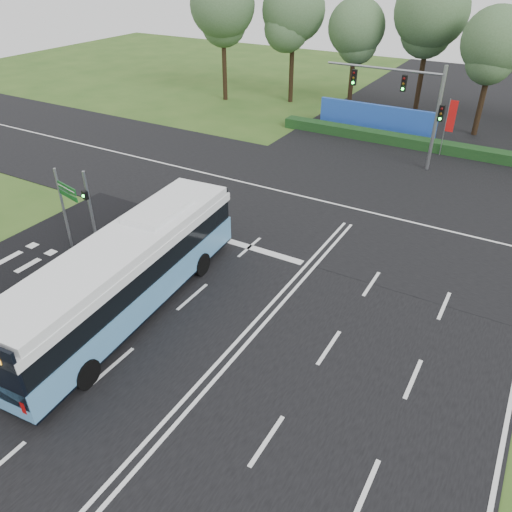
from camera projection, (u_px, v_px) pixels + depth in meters
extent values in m
plane|color=#2F521B|center=(256.00, 321.00, 20.92)|extent=(120.00, 120.00, 0.00)
cube|color=black|center=(256.00, 321.00, 20.91)|extent=(20.00, 120.00, 0.04)
cube|color=black|center=(357.00, 210.00, 29.71)|extent=(120.00, 14.00, 0.05)
cube|color=black|center=(1.00, 272.00, 24.03)|extent=(5.00, 18.00, 0.06)
cube|color=gray|center=(34.00, 286.00, 22.99)|extent=(0.25, 18.00, 0.12)
cube|color=#528DC0|center=(128.00, 288.00, 20.91)|extent=(3.80, 13.33, 1.21)
cube|color=black|center=(130.00, 299.00, 21.20)|extent=(3.76, 13.26, 0.33)
cube|color=black|center=(125.00, 267.00, 20.33)|extent=(3.67, 13.12, 1.04)
cube|color=white|center=(123.00, 253.00, 19.98)|extent=(3.80, 13.33, 0.38)
cube|color=white|center=(121.00, 245.00, 19.78)|extent=(3.70, 12.80, 0.38)
cube|color=white|center=(160.00, 209.00, 21.71)|extent=(2.01, 3.42, 0.27)
cylinder|color=black|center=(156.00, 252.00, 24.56)|extent=(0.40, 1.16, 1.14)
cylinder|color=black|center=(201.00, 264.00, 23.61)|extent=(0.40, 1.16, 1.14)
cylinder|color=black|center=(32.00, 352.00, 18.51)|extent=(0.40, 1.16, 1.14)
cylinder|color=black|center=(86.00, 374.00, 17.57)|extent=(0.40, 1.16, 1.14)
cylinder|color=gray|center=(90.00, 207.00, 25.73)|extent=(0.16, 0.16, 3.90)
cube|color=black|center=(85.00, 195.00, 25.21)|extent=(0.35, 0.27, 0.45)
sphere|color=#19F233|center=(84.00, 196.00, 25.14)|extent=(0.16, 0.16, 0.16)
cylinder|color=gray|center=(64.00, 210.00, 24.91)|extent=(0.13, 0.13, 4.38)
cube|color=#0C4717|center=(66.00, 188.00, 23.68)|extent=(1.62, 0.42, 0.33)
cube|color=#0C4717|center=(68.00, 195.00, 23.89)|extent=(1.62, 0.42, 0.24)
cube|color=white|center=(66.00, 188.00, 23.66)|extent=(1.50, 0.34, 0.04)
cylinder|color=gray|center=(445.00, 128.00, 36.36)|extent=(0.07, 0.07, 4.21)
cube|color=red|center=(452.00, 116.00, 35.76)|extent=(0.56, 0.04, 2.24)
cylinder|color=gray|center=(436.00, 120.00, 33.26)|extent=(0.24, 0.24, 7.00)
cylinder|color=gray|center=(384.00, 68.00, 33.43)|extent=(8.00, 0.16, 0.16)
cube|color=black|center=(404.00, 83.00, 33.21)|extent=(0.32, 0.28, 1.05)
cube|color=black|center=(354.00, 77.00, 34.70)|extent=(0.32, 0.28, 1.05)
cube|color=black|center=(441.00, 113.00, 32.89)|extent=(0.32, 0.28, 1.05)
cube|color=#143717|center=(414.00, 143.00, 38.68)|extent=(22.00, 1.20, 0.80)
cube|color=blue|center=(376.00, 118.00, 41.85)|extent=(10.00, 0.30, 2.20)
cylinder|color=black|center=(224.00, 57.00, 48.90)|extent=(0.44, 0.44, 8.26)
sphere|color=#3E5934|center=(222.00, 5.00, 46.48)|extent=(6.09, 6.09, 6.09)
cylinder|color=black|center=(292.00, 60.00, 48.27)|extent=(0.44, 0.44, 7.95)
sphere|color=#3E5934|center=(294.00, 10.00, 45.94)|extent=(5.86, 5.86, 5.86)
cylinder|color=black|center=(352.00, 72.00, 46.39)|extent=(0.44, 0.44, 6.86)
sphere|color=#3E5934|center=(356.00, 27.00, 44.38)|extent=(5.05, 5.05, 5.05)
cylinder|color=black|center=(422.00, 69.00, 43.81)|extent=(0.44, 0.44, 8.36)
sphere|color=#3E5934|center=(432.00, 11.00, 41.36)|extent=(6.16, 6.16, 6.16)
cylinder|color=black|center=(484.00, 92.00, 39.67)|extent=(0.44, 0.44, 6.92)
sphere|color=#3E5934|center=(496.00, 41.00, 37.65)|extent=(5.10, 5.10, 5.10)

